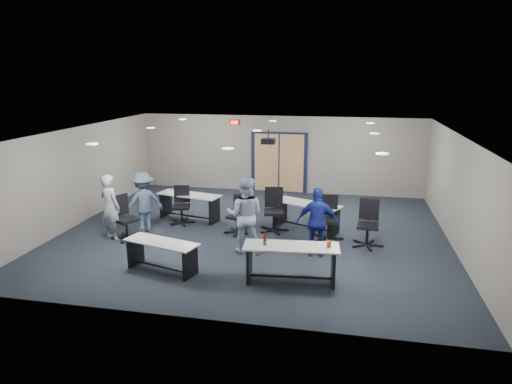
% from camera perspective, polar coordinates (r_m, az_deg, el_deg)
% --- Properties ---
extents(floor, '(10.00, 10.00, 0.00)m').
position_cam_1_polar(floor, '(12.24, -0.31, -5.11)').
color(floor, black).
rests_on(floor, ground).
extents(back_wall, '(10.00, 0.04, 2.70)m').
position_cam_1_polar(back_wall, '(16.19, 2.93, 4.72)').
color(back_wall, gray).
rests_on(back_wall, floor).
extents(front_wall, '(10.00, 0.04, 2.70)m').
position_cam_1_polar(front_wall, '(7.69, -7.21, -6.71)').
color(front_wall, gray).
rests_on(front_wall, floor).
extents(left_wall, '(0.04, 9.00, 2.70)m').
position_cam_1_polar(left_wall, '(13.74, -21.20, 1.95)').
color(left_wall, gray).
rests_on(left_wall, floor).
extents(right_wall, '(0.04, 9.00, 2.70)m').
position_cam_1_polar(right_wall, '(11.91, 23.94, -0.17)').
color(right_wall, gray).
rests_on(right_wall, floor).
extents(ceiling, '(10.00, 9.00, 0.04)m').
position_cam_1_polar(ceiling, '(11.61, -0.33, 7.54)').
color(ceiling, white).
rests_on(ceiling, back_wall).
extents(double_door, '(2.00, 0.07, 2.20)m').
position_cam_1_polar(double_door, '(16.21, 2.90, 3.65)').
color(double_door, black).
rests_on(double_door, back_wall).
extents(exit_sign, '(0.32, 0.07, 0.18)m').
position_cam_1_polar(exit_sign, '(16.29, -2.68, 8.69)').
color(exit_sign, black).
rests_on(exit_sign, back_wall).
extents(ceiling_projector, '(0.35, 0.32, 0.37)m').
position_cam_1_polar(ceiling_projector, '(12.07, 1.56, 6.39)').
color(ceiling_projector, black).
rests_on(ceiling_projector, ceiling).
extents(ceiling_can_lights, '(6.24, 5.74, 0.02)m').
position_cam_1_polar(ceiling_can_lights, '(11.85, -0.08, 7.54)').
color(ceiling_can_lights, white).
rests_on(ceiling_can_lights, ceiling).
extents(table_front_left, '(1.73, 0.97, 0.67)m').
position_cam_1_polar(table_front_left, '(10.02, -11.69, -7.22)').
color(table_front_left, silver).
rests_on(table_front_left, floor).
extents(table_front_right, '(1.97, 0.82, 1.06)m').
position_cam_1_polar(table_front_right, '(9.33, 4.39, -8.07)').
color(table_front_right, silver).
rests_on(table_front_right, floor).
extents(table_back_left, '(1.95, 1.01, 0.75)m').
position_cam_1_polar(table_back_left, '(13.34, -8.33, -1.26)').
color(table_back_left, silver).
rests_on(table_back_left, floor).
extents(table_back_right, '(1.93, 1.31, 0.75)m').
position_cam_1_polar(table_back_right, '(12.40, 6.40, -2.44)').
color(table_back_right, silver).
rests_on(table_back_right, floor).
extents(chair_back_a, '(0.81, 0.81, 1.06)m').
position_cam_1_polar(chair_back_a, '(13.00, -9.32, -1.66)').
color(chair_back_a, black).
rests_on(chair_back_a, floor).
extents(chair_back_b, '(0.78, 0.78, 1.01)m').
position_cam_1_polar(chair_back_b, '(12.06, -2.41, -2.90)').
color(chair_back_b, black).
rests_on(chair_back_b, floor).
extents(chair_back_c, '(0.85, 0.85, 1.17)m').
position_cam_1_polar(chair_back_c, '(12.18, 2.25, -2.31)').
color(chair_back_c, black).
rests_on(chair_back_c, floor).
extents(chair_back_d, '(0.79, 0.79, 1.13)m').
position_cam_1_polar(chair_back_d, '(11.71, 9.07, -3.29)').
color(chair_back_d, black).
rests_on(chair_back_d, floor).
extents(chair_loose_left, '(0.97, 0.97, 1.13)m').
position_cam_1_polar(chair_loose_left, '(12.07, -15.94, -3.14)').
color(chair_loose_left, black).
rests_on(chair_loose_left, floor).
extents(chair_loose_right, '(0.79, 0.79, 1.16)m').
position_cam_1_polar(chair_loose_right, '(11.46, 13.83, -3.88)').
color(chair_loose_right, black).
rests_on(chair_loose_right, floor).
extents(person_gray, '(0.73, 0.61, 1.70)m').
position_cam_1_polar(person_gray, '(12.13, -17.78, -1.79)').
color(person_gray, '#A0ACAF').
rests_on(person_gray, floor).
extents(person_lightblue, '(0.92, 0.74, 1.83)m').
position_cam_1_polar(person_lightblue, '(10.70, -1.38, -2.89)').
color(person_lightblue, '#A0B1D4').
rests_on(person_lightblue, floor).
extents(person_navy, '(0.96, 0.41, 1.64)m').
position_cam_1_polar(person_navy, '(10.58, 7.71, -3.77)').
color(person_navy, navy).
rests_on(person_navy, floor).
extents(person_back, '(1.19, 1.16, 1.64)m').
position_cam_1_polar(person_back, '(12.47, -13.92, -1.23)').
color(person_back, '#405673').
rests_on(person_back, floor).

